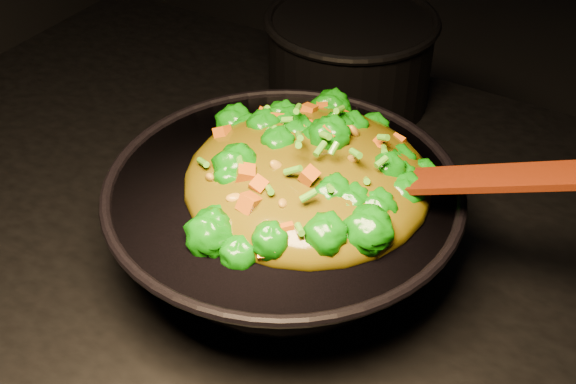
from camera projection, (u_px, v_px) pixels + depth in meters
The scene contains 4 objects.
wok at pixel (284, 223), 0.82m from camera, with size 0.38×0.38×0.11m, color black, non-canonical shape.
stir_fry at pixel (308, 149), 0.76m from camera, with size 0.27×0.27×0.09m, color #0F6907, non-canonical shape.
spatula at pixel (449, 180), 0.72m from camera, with size 0.27×0.04×0.01m, color #361407.
back_pot at pixel (350, 59), 1.08m from camera, with size 0.24×0.24×0.14m, color black.
Camera 1 is at (0.39, -0.56, 1.50)m, focal length 45.00 mm.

